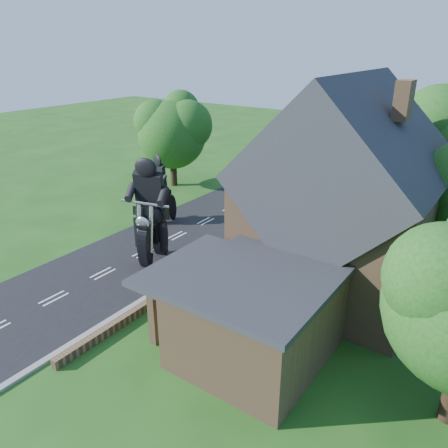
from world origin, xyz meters
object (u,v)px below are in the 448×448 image
Objects in this scene: garden_wall at (223,257)px; annex at (254,314)px; house at (343,204)px; motorcycle_follow at (163,212)px; motorcycle_lead at (153,246)px.

annex reaches higher than garden_wall.
garden_wall is at bearing -170.83° from house.
annex is 4.65× the size of motorcycle_follow.
motorcycle_follow is at bearing 146.58° from annex.
house is (6.19, 1.00, 4.14)m from garden_wall.
garden_wall is 8.19m from annex.
house reaches higher than motorcycle_lead.
house is at bearing 9.17° from garden_wall.
garden_wall is 3.95m from motorcycle_lead.
motorcycle_lead is at bearing 147.75° from motorcycle_follow.
motorcycle_follow is (-3.54, 4.60, -0.19)m from motorcycle_lead.
house reaches higher than annex.
annex is at bearing 143.94° from motorcycle_lead.
house is 1.45× the size of annex.
annex is (5.57, -5.80, 1.57)m from garden_wall.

